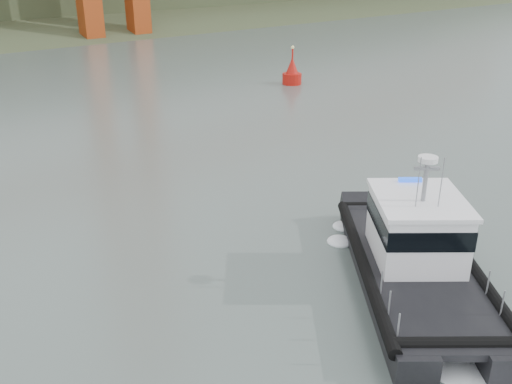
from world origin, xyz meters
The scene contains 3 objects.
ground centered at (0.00, 0.00, 0.00)m, with size 400.00×400.00×0.00m, color #495650.
patrol_boat centered at (1.37, 0.25, 1.50)m, with size 11.01×12.59×6.00m.
nav_buoy centered at (22.65, 33.08, 1.11)m, with size 2.02×2.02×4.21m.
Camera 1 is at (-16.70, -12.34, 13.33)m, focal length 40.00 mm.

